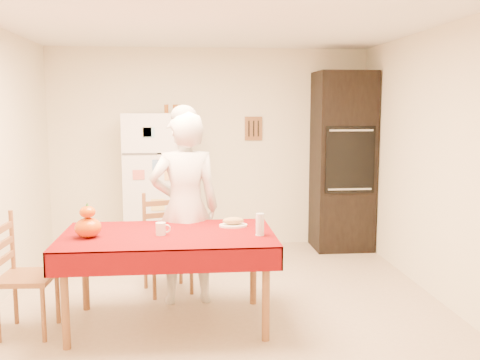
{
  "coord_description": "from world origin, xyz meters",
  "views": [
    {
      "loc": [
        -0.29,
        -4.53,
        1.77
      ],
      "look_at": [
        0.18,
        0.2,
        1.12
      ],
      "focal_mm": 40.0,
      "sensor_mm": 36.0,
      "label": 1
    }
  ],
  "objects": [
    {
      "name": "room_shell",
      "position": [
        0.0,
        0.0,
        1.62
      ],
      "size": [
        4.02,
        4.52,
        2.51
      ],
      "color": "beige",
      "rests_on": "ground"
    },
    {
      "name": "chair_left",
      "position": [
        -1.61,
        -0.35,
        0.51
      ],
      "size": [
        0.42,
        0.44,
        0.95
      ],
      "rotation": [
        0.0,
        0.0,
        1.51
      ],
      "color": "brown",
      "rests_on": "floor"
    },
    {
      "name": "pumpkin_upper",
      "position": [
        -1.07,
        -0.36,
        0.96
      ],
      "size": [
        0.12,
        0.12,
        0.09
      ],
      "primitive_type": "ellipsoid",
      "color": "#E25105",
      "rests_on": "pumpkin_lower"
    },
    {
      "name": "floor",
      "position": [
        0.0,
        0.0,
        0.0
      ],
      "size": [
        4.5,
        4.5,
        0.0
      ],
      "primitive_type": "plane",
      "color": "tan",
      "rests_on": "ground"
    },
    {
      "name": "spice_jar_left",
      "position": [
        -0.53,
        1.93,
        1.75
      ],
      "size": [
        0.05,
        0.05,
        0.1
      ],
      "primitive_type": "cylinder",
      "color": "brown",
      "rests_on": "refrigerator"
    },
    {
      "name": "refrigerator",
      "position": [
        -0.65,
        1.88,
        0.85
      ],
      "size": [
        0.75,
        0.74,
        1.7
      ],
      "color": "white",
      "rests_on": "floor"
    },
    {
      "name": "spice_jar_mid",
      "position": [
        -0.43,
        1.93,
        1.75
      ],
      "size": [
        0.05,
        0.05,
        0.1
      ],
      "primitive_type": "cylinder",
      "color": "brown",
      "rests_on": "refrigerator"
    },
    {
      "name": "seated_woman",
      "position": [
        -0.32,
        0.21,
        0.87
      ],
      "size": [
        0.68,
        0.49,
        1.73
      ],
      "primitive_type": "imported",
      "rotation": [
        0.0,
        0.0,
        3.27
      ],
      "color": "silver",
      "rests_on": "floor"
    },
    {
      "name": "spice_jar_right",
      "position": [
        -0.39,
        1.93,
        1.75
      ],
      "size": [
        0.05,
        0.05,
        0.1
      ],
      "primitive_type": "cylinder",
      "color": "#945E1A",
      "rests_on": "refrigerator"
    },
    {
      "name": "pumpkin_lower",
      "position": [
        -1.07,
        -0.36,
        0.84
      ],
      "size": [
        0.21,
        0.21,
        0.15
      ],
      "primitive_type": "ellipsoid",
      "color": "#D85905",
      "rests_on": "dining_table"
    },
    {
      "name": "oven_cabinet",
      "position": [
        1.63,
        1.93,
        1.1
      ],
      "size": [
        0.7,
        0.62,
        2.2
      ],
      "color": "black",
      "rests_on": "floor"
    },
    {
      "name": "chair_far",
      "position": [
        -0.51,
        0.57,
        0.51
      ],
      "size": [
        0.52,
        0.51,
        0.95
      ],
      "rotation": [
        0.0,
        0.0,
        0.31
      ],
      "color": "brown",
      "rests_on": "floor"
    },
    {
      "name": "wine_glass",
      "position": [
        0.28,
        -0.43,
        0.85
      ],
      "size": [
        0.07,
        0.07,
        0.18
      ],
      "primitive_type": "cylinder",
      "color": "white",
      "rests_on": "dining_table"
    },
    {
      "name": "bread_loaf",
      "position": [
        0.09,
        -0.09,
        0.81
      ],
      "size": [
        0.18,
        0.1,
        0.06
      ],
      "primitive_type": "ellipsoid",
      "color": "#9C7A4D",
      "rests_on": "bread_plate"
    },
    {
      "name": "dining_table",
      "position": [
        -0.45,
        -0.29,
        0.69
      ],
      "size": [
        1.7,
        1.0,
        0.76
      ],
      "color": "brown",
      "rests_on": "floor"
    },
    {
      "name": "bread_plate",
      "position": [
        0.09,
        -0.09,
        0.77
      ],
      "size": [
        0.24,
        0.24,
        0.02
      ],
      "primitive_type": "cylinder",
      "color": "white",
      "rests_on": "dining_table"
    },
    {
      "name": "coffee_mug",
      "position": [
        -0.51,
        -0.34,
        0.81
      ],
      "size": [
        0.08,
        0.08,
        0.1
      ],
      "primitive_type": "cylinder",
      "color": "white",
      "rests_on": "dining_table"
    }
  ]
}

